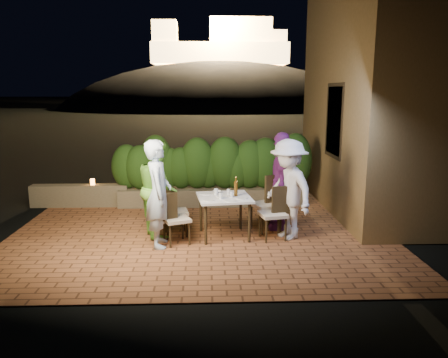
{
  "coord_description": "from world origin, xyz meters",
  "views": [
    {
      "loc": [
        0.16,
        -7.57,
        2.61
      ],
      "look_at": [
        0.44,
        0.14,
        1.05
      ],
      "focal_mm": 35.0,
      "sensor_mm": 36.0,
      "label": 1
    }
  ],
  "objects_px": {
    "diner_white": "(288,190)",
    "parapet_lamp": "(93,182)",
    "diner_green": "(158,188)",
    "diner_purple": "(281,181)",
    "chair_right_front": "(273,213)",
    "bowl": "(217,192)",
    "chair_left_back": "(176,211)",
    "chair_left_front": "(176,218)",
    "dining_table": "(224,217)",
    "beer_bottle": "(236,186)",
    "diner_blue": "(158,194)",
    "chair_right_back": "(266,203)"
  },
  "relations": [
    {
      "from": "beer_bottle",
      "to": "chair_left_back",
      "type": "height_order",
      "value": "beer_bottle"
    },
    {
      "from": "chair_left_front",
      "to": "diner_blue",
      "type": "bearing_deg",
      "value": 177.46
    },
    {
      "from": "chair_left_front",
      "to": "diner_white",
      "type": "bearing_deg",
      "value": -16.54
    },
    {
      "from": "bowl",
      "to": "diner_purple",
      "type": "xyz_separation_m",
      "value": [
        1.23,
        0.17,
        0.16
      ]
    },
    {
      "from": "chair_right_front",
      "to": "parapet_lamp",
      "type": "bearing_deg",
      "value": -44.78
    },
    {
      "from": "diner_green",
      "to": "diner_white",
      "type": "height_order",
      "value": "diner_white"
    },
    {
      "from": "beer_bottle",
      "to": "diner_green",
      "type": "bearing_deg",
      "value": 174.99
    },
    {
      "from": "diner_green",
      "to": "diner_purple",
      "type": "bearing_deg",
      "value": -101.81
    },
    {
      "from": "chair_left_front",
      "to": "diner_white",
      "type": "height_order",
      "value": "diner_white"
    },
    {
      "from": "chair_left_front",
      "to": "parapet_lamp",
      "type": "xyz_separation_m",
      "value": [
        -2.09,
        2.6,
        0.11
      ]
    },
    {
      "from": "beer_bottle",
      "to": "chair_left_back",
      "type": "distance_m",
      "value": 1.19
    },
    {
      "from": "beer_bottle",
      "to": "parapet_lamp",
      "type": "xyz_separation_m",
      "value": [
        -3.15,
        2.21,
        -0.35
      ]
    },
    {
      "from": "chair_right_front",
      "to": "dining_table",
      "type": "bearing_deg",
      "value": -23.39
    },
    {
      "from": "diner_white",
      "to": "diner_blue",
      "type": "bearing_deg",
      "value": -109.05
    },
    {
      "from": "beer_bottle",
      "to": "chair_left_back",
      "type": "bearing_deg",
      "value": 175.56
    },
    {
      "from": "diner_white",
      "to": "diner_purple",
      "type": "bearing_deg",
      "value": 155.64
    },
    {
      "from": "chair_left_back",
      "to": "chair_left_front",
      "type": "bearing_deg",
      "value": -96.23
    },
    {
      "from": "dining_table",
      "to": "bowl",
      "type": "bearing_deg",
      "value": 112.88
    },
    {
      "from": "diner_white",
      "to": "parapet_lamp",
      "type": "height_order",
      "value": "diner_white"
    },
    {
      "from": "beer_bottle",
      "to": "diner_white",
      "type": "distance_m",
      "value": 0.94
    },
    {
      "from": "bowl",
      "to": "chair_left_front",
      "type": "xyz_separation_m",
      "value": [
        -0.72,
        -0.63,
        -0.31
      ]
    },
    {
      "from": "beer_bottle",
      "to": "bowl",
      "type": "height_order",
      "value": "beer_bottle"
    },
    {
      "from": "bowl",
      "to": "parapet_lamp",
      "type": "distance_m",
      "value": 3.44
    },
    {
      "from": "chair_left_front",
      "to": "diner_blue",
      "type": "relative_size",
      "value": 0.5
    },
    {
      "from": "diner_green",
      "to": "chair_right_front",
      "type": "bearing_deg",
      "value": -118.19
    },
    {
      "from": "dining_table",
      "to": "diner_white",
      "type": "xyz_separation_m",
      "value": [
        1.13,
        -0.12,
        0.52
      ]
    },
    {
      "from": "dining_table",
      "to": "diner_white",
      "type": "height_order",
      "value": "diner_white"
    },
    {
      "from": "chair_right_front",
      "to": "diner_green",
      "type": "height_order",
      "value": "diner_green"
    },
    {
      "from": "chair_left_back",
      "to": "dining_table",
      "type": "bearing_deg",
      "value": -19.51
    },
    {
      "from": "dining_table",
      "to": "diner_white",
      "type": "relative_size",
      "value": 0.52
    },
    {
      "from": "diner_blue",
      "to": "parapet_lamp",
      "type": "bearing_deg",
      "value": 29.23
    },
    {
      "from": "chair_right_front",
      "to": "bowl",
      "type": "bearing_deg",
      "value": -37.24
    },
    {
      "from": "diner_purple",
      "to": "diner_blue",
      "type": "bearing_deg",
      "value": -57.06
    },
    {
      "from": "dining_table",
      "to": "chair_right_back",
      "type": "distance_m",
      "value": 0.88
    },
    {
      "from": "diner_purple",
      "to": "dining_table",
      "type": "bearing_deg",
      "value": -56.66
    },
    {
      "from": "dining_table",
      "to": "diner_purple",
      "type": "xyz_separation_m",
      "value": [
        1.11,
        0.46,
        0.56
      ]
    },
    {
      "from": "chair_right_front",
      "to": "diner_white",
      "type": "relative_size",
      "value": 0.54
    },
    {
      "from": "chair_right_back",
      "to": "diner_green",
      "type": "distance_m",
      "value": 2.05
    },
    {
      "from": "chair_left_back",
      "to": "diner_white",
      "type": "height_order",
      "value": "diner_white"
    },
    {
      "from": "beer_bottle",
      "to": "bowl",
      "type": "bearing_deg",
      "value": 143.69
    },
    {
      "from": "chair_left_back",
      "to": "chair_right_front",
      "type": "bearing_deg",
      "value": -20.98
    },
    {
      "from": "chair_left_front",
      "to": "bowl",
      "type": "bearing_deg",
      "value": 18.23
    },
    {
      "from": "chair_left_back",
      "to": "diner_white",
      "type": "bearing_deg",
      "value": -18.23
    },
    {
      "from": "chair_left_back",
      "to": "diner_white",
      "type": "relative_size",
      "value": 0.51
    },
    {
      "from": "chair_left_front",
      "to": "chair_left_back",
      "type": "height_order",
      "value": "same"
    },
    {
      "from": "dining_table",
      "to": "diner_green",
      "type": "relative_size",
      "value": 0.53
    },
    {
      "from": "beer_bottle",
      "to": "diner_blue",
      "type": "xyz_separation_m",
      "value": [
        -1.34,
        -0.49,
        -0.01
      ]
    },
    {
      "from": "bowl",
      "to": "diner_white",
      "type": "height_order",
      "value": "diner_white"
    },
    {
      "from": "beer_bottle",
      "to": "bowl",
      "type": "relative_size",
      "value": 2.22
    },
    {
      "from": "chair_right_front",
      "to": "diner_purple",
      "type": "relative_size",
      "value": 0.51
    }
  ]
}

